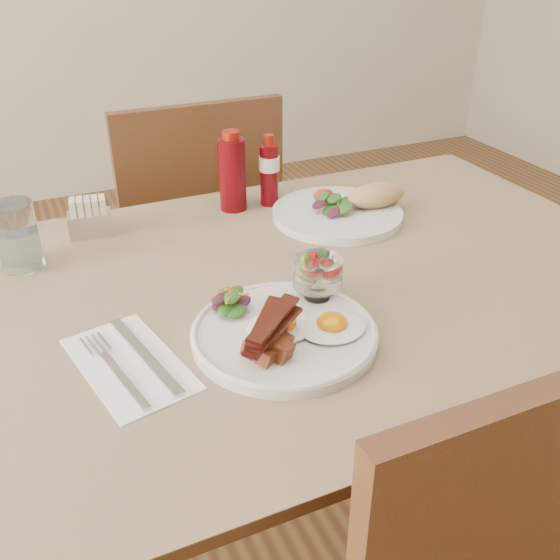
{
  "coord_description": "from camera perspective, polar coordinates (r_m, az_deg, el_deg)",
  "views": [
    {
      "loc": [
        -0.42,
        -0.85,
        1.3
      ],
      "look_at": [
        -0.08,
        -0.09,
        0.82
      ],
      "focal_mm": 40.0,
      "sensor_mm": 36.0,
      "label": 1
    }
  ],
  "objects": [
    {
      "name": "table",
      "position": [
        1.14,
        1.71,
        -3.73
      ],
      "size": [
        1.33,
        0.88,
        0.75
      ],
      "color": "brown",
      "rests_on": "ground"
    },
    {
      "name": "fruit_cup",
      "position": [
        0.99,
        3.45,
        0.68
      ],
      "size": [
        0.08,
        0.08,
        0.08
      ],
      "rotation": [
        0.0,
        0.0,
        0.15
      ],
      "color": "white",
      "rests_on": "main_plate"
    },
    {
      "name": "fried_eggs",
      "position": [
        0.93,
        2.43,
        -4.14
      ],
      "size": [
        0.19,
        0.14,
        0.03
      ],
      "rotation": [
        0.0,
        0.0,
        0.2
      ],
      "color": "white",
      "rests_on": "main_plate"
    },
    {
      "name": "sugar_caddy",
      "position": [
        1.29,
        -16.99,
        5.35
      ],
      "size": [
        0.09,
        0.06,
        0.08
      ],
      "rotation": [
        0.0,
        0.0,
        -0.14
      ],
      "color": "silver",
      "rests_on": "table"
    },
    {
      "name": "hot_sauce_bottle",
      "position": [
        1.37,
        -0.99,
        9.9
      ],
      "size": [
        0.06,
        0.06,
        0.16
      ],
      "rotation": [
        0.0,
        0.0,
        0.42
      ],
      "color": "#52040A",
      "rests_on": "table"
    },
    {
      "name": "main_plate",
      "position": [
        0.94,
        0.39,
        -5.0
      ],
      "size": [
        0.28,
        0.28,
        0.02
      ],
      "primitive_type": "cylinder",
      "color": "silver",
      "rests_on": "table"
    },
    {
      "name": "napkin_cutlery",
      "position": [
        0.91,
        -13.5,
        -7.39
      ],
      "size": [
        0.17,
        0.25,
        0.01
      ],
      "rotation": [
        0.0,
        0.0,
        0.21
      ],
      "color": "white",
      "rests_on": "table"
    },
    {
      "name": "ketchup_bottle",
      "position": [
        1.34,
        -4.38,
        9.71
      ],
      "size": [
        0.06,
        0.06,
        0.17
      ],
      "rotation": [
        0.0,
        0.0,
        0.09
      ],
      "color": "#52040A",
      "rests_on": "table"
    },
    {
      "name": "water_glass",
      "position": [
        1.2,
        -22.81,
        3.39
      ],
      "size": [
        0.07,
        0.07,
        0.12
      ],
      "color": "white",
      "rests_on": "table"
    },
    {
      "name": "side_salad",
      "position": [
        0.97,
        -4.45,
        -2.07
      ],
      "size": [
        0.07,
        0.06,
        0.04
      ],
      "rotation": [
        0.0,
        0.0,
        -0.12
      ],
      "color": "#214612",
      "rests_on": "main_plate"
    },
    {
      "name": "second_plate",
      "position": [
        1.33,
        6.09,
        6.55
      ],
      "size": [
        0.3,
        0.27,
        0.07
      ],
      "rotation": [
        0.0,
        0.0,
        0.32
      ],
      "color": "silver",
      "rests_on": "table"
    },
    {
      "name": "chair_far",
      "position": [
        1.75,
        -7.82,
        3.56
      ],
      "size": [
        0.42,
        0.42,
        0.93
      ],
      "color": "brown",
      "rests_on": "ground"
    },
    {
      "name": "bacon_potato_pile",
      "position": [
        0.87,
        -0.85,
        -5.17
      ],
      "size": [
        0.11,
        0.11,
        0.05
      ],
      "rotation": [
        0.0,
        0.0,
        0.28
      ],
      "color": "brown",
      "rests_on": "main_plate"
    }
  ]
}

